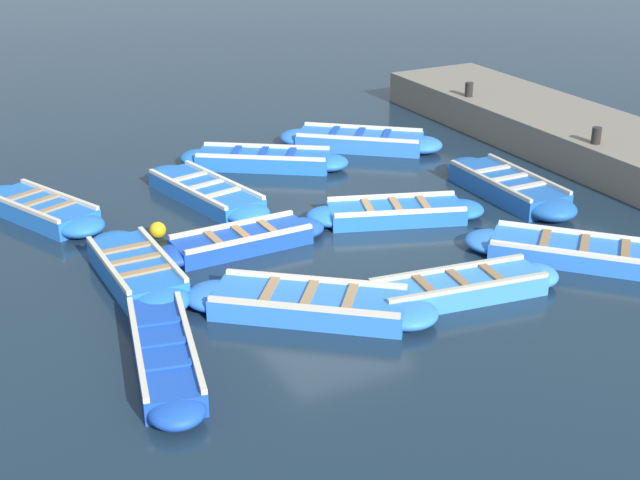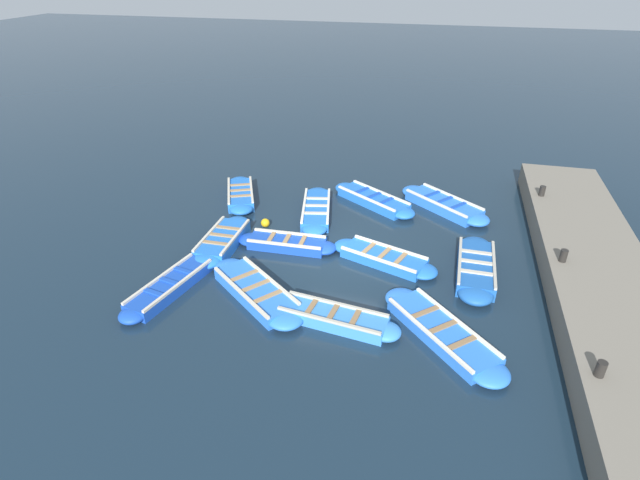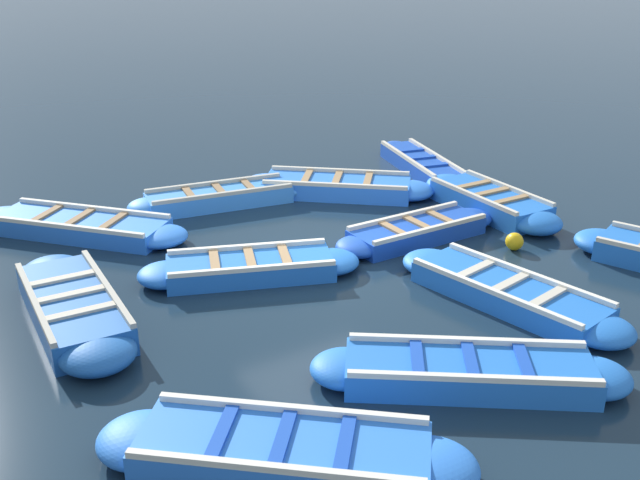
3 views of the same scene
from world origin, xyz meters
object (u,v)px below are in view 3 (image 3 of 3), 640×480
boat_outer_right (73,308)px  boat_drifting (80,226)px  boat_far_corner (283,453)px  boat_stern_in (337,187)px  boat_mid_row (219,197)px  boat_centre (421,165)px  boat_broadside (250,268)px  boat_inner_gap (490,202)px  buoy_orange_near (514,241)px  boat_outer_left (469,373)px  boat_end_of_row (508,293)px  boat_alongside (417,231)px

boat_outer_right → boat_drifting: bearing=-105.4°
boat_far_corner → boat_outer_right: boat_outer_right is taller
boat_stern_in → boat_far_corner: boat_far_corner is taller
boat_outer_right → boat_mid_row: bearing=-137.7°
boat_stern_in → boat_centre: (-2.38, -0.35, -0.01)m
boat_outer_right → boat_broadside: (-2.68, -0.04, -0.04)m
boat_inner_gap → boat_centre: (-0.41, -2.63, -0.03)m
boat_stern_in → boat_far_corner: size_ratio=1.01×
boat_outer_right → boat_inner_gap: 7.79m
boat_inner_gap → boat_centre: size_ratio=0.91×
boat_drifting → buoy_orange_near: (-6.07, 4.33, -0.01)m
boat_drifting → boat_centre: boat_centre is taller
boat_outer_left → boat_broadside: bearing=-76.7°
boat_outer_right → boat_inner_gap: size_ratio=1.11×
boat_outer_right → boat_drifting: size_ratio=1.03×
boat_centre → boat_end_of_row: bearing=64.0°
boat_alongside → boat_end_of_row: 2.56m
boat_far_corner → boat_inner_gap: (-6.73, -4.45, 0.01)m
boat_far_corner → boat_broadside: boat_far_corner is taller
boat_stern_in → boat_end_of_row: size_ratio=0.94×
boat_drifting → boat_far_corner: bearing=91.6°
boat_stern_in → boat_mid_row: bearing=-14.8°
boat_inner_gap → boat_centre: boat_inner_gap is taller
boat_alongside → boat_outer_right: boat_outer_right is taller
boat_broadside → boat_mid_row: size_ratio=0.98×
boat_stern_in → boat_end_of_row: bearing=86.2°
boat_stern_in → boat_end_of_row: boat_stern_in is taller
boat_outer_left → boat_alongside: bearing=-119.3°
boat_alongside → boat_stern_in: bearing=-90.9°
boat_outer_right → boat_mid_row: 4.78m
boat_alongside → boat_far_corner: bearing=40.6°
boat_broadside → buoy_orange_near: bearing=163.2°
boat_outer_left → buoy_orange_near: boat_outer_left is taller
boat_far_corner → boat_outer_left: boat_far_corner is taller
boat_drifting → buoy_orange_near: 7.45m
boat_outer_right → boat_alongside: bearing=179.2°
boat_outer_right → boat_centre: size_ratio=1.01×
boat_stern_in → boat_centre: 2.40m
boat_alongside → boat_outer_right: size_ratio=0.88×
boat_broadside → boat_outer_left: 4.07m
boat_broadside → boat_end_of_row: boat_end_of_row is taller
boat_drifting → boat_outer_left: boat_outer_left is taller
boat_far_corner → boat_outer_left: (-2.56, -0.20, -0.01)m
boat_centre → buoy_orange_near: boat_centre is taller
boat_outer_left → boat_mid_row: bearing=-89.3°
boat_mid_row → boat_stern_in: bearing=165.2°
boat_far_corner → boat_alongside: size_ratio=1.11×
boat_inner_gap → boat_mid_row: bearing=-34.2°
boat_end_of_row → boat_outer_right: bearing=-25.6°
boat_stern_in → boat_inner_gap: (-1.96, 2.29, 0.03)m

